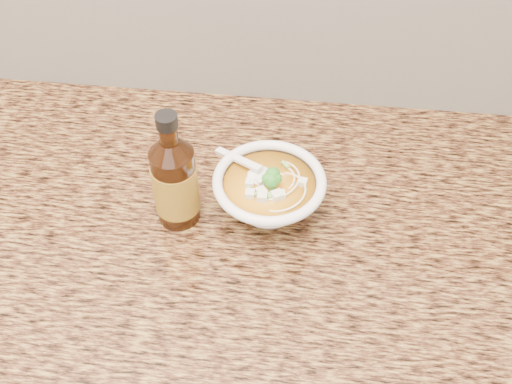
# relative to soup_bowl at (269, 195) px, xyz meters

# --- Properties ---
(cabinet) EXTENTS (4.00, 0.65, 0.86)m
(cabinet) POSITION_rel_soup_bowl_xyz_m (-0.31, -0.03, -0.51)
(cabinet) COLOR #33180F
(cabinet) RESTS_ON ground
(counter_slab) EXTENTS (4.00, 0.68, 0.04)m
(counter_slab) POSITION_rel_soup_bowl_xyz_m (-0.31, -0.03, -0.06)
(counter_slab) COLOR olive
(counter_slab) RESTS_ON cabinet
(soup_bowl) EXTENTS (0.18, 0.17, 0.10)m
(soup_bowl) POSITION_rel_soup_bowl_xyz_m (0.00, 0.00, 0.00)
(soup_bowl) COLOR white
(soup_bowl) RESTS_ON counter_slab
(hot_sauce_bottle) EXTENTS (0.07, 0.07, 0.21)m
(hot_sauce_bottle) POSITION_rel_soup_bowl_xyz_m (-0.14, -0.02, 0.04)
(hot_sauce_bottle) COLOR #3D1A08
(hot_sauce_bottle) RESTS_ON counter_slab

